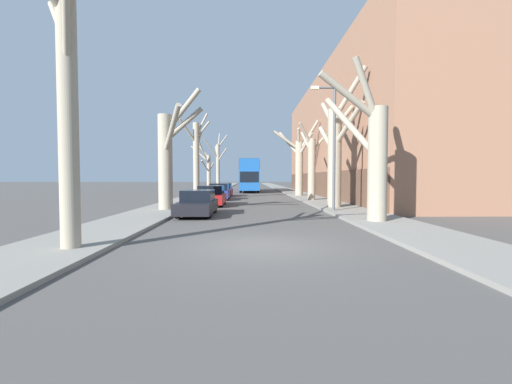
# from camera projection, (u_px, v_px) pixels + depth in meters

# --- Properties ---
(ground_plane) EXTENTS (300.00, 300.00, 0.00)m
(ground_plane) POSITION_uv_depth(u_px,v_px,m) (258.00, 246.00, 9.75)
(ground_plane) COLOR #4C4947
(sidewalk_left) EXTENTS (2.87, 120.00, 0.12)m
(sidewalk_left) POSITION_uv_depth(u_px,v_px,m) (219.00, 189.00, 59.59)
(sidewalk_left) COLOR gray
(sidewalk_left) RESTS_ON ground
(sidewalk_right) EXTENTS (2.87, 120.00, 0.12)m
(sidewalk_right) POSITION_uv_depth(u_px,v_px,m) (282.00, 189.00, 59.80)
(sidewalk_right) COLOR gray
(sidewalk_right) RESTS_ON ground
(building_facade_right) EXTENTS (10.08, 40.69, 12.68)m
(building_facade_right) POSITION_uv_depth(u_px,v_px,m) (361.00, 138.00, 37.21)
(building_facade_right) COLOR #93664C
(building_facade_right) RESTS_ON ground
(street_tree_left_0) EXTENTS (2.72, 3.83, 8.92)m
(street_tree_left_0) POSITION_uv_depth(u_px,v_px,m) (67.00, 99.00, 8.77)
(street_tree_left_0) COLOR gray
(street_tree_left_0) RESTS_ON ground
(street_tree_left_1) EXTENTS (2.58, 3.08, 7.02)m
(street_tree_left_1) POSITION_uv_depth(u_px,v_px,m) (168.00, 156.00, 19.64)
(street_tree_left_1) COLOR gray
(street_tree_left_1) RESTS_ON ground
(street_tree_left_2) EXTENTS (2.57, 2.31, 7.86)m
(street_tree_left_2) POSITION_uv_depth(u_px,v_px,m) (196.00, 157.00, 30.76)
(street_tree_left_2) COLOR gray
(street_tree_left_2) RESTS_ON ground
(street_tree_left_3) EXTENTS (3.05, 2.93, 6.33)m
(street_tree_left_3) POSITION_uv_depth(u_px,v_px,m) (207.00, 170.00, 40.28)
(street_tree_left_3) COLOR gray
(street_tree_left_3) RESTS_ON ground
(street_tree_left_4) EXTENTS (3.49, 3.33, 8.82)m
(street_tree_left_4) POSITION_uv_depth(u_px,v_px,m) (218.00, 164.00, 51.47)
(street_tree_left_4) COLOR gray
(street_tree_left_4) RESTS_ON ground
(street_tree_right_0) EXTENTS (3.08, 2.75, 6.81)m
(street_tree_right_0) POSITION_uv_depth(u_px,v_px,m) (373.00, 154.00, 14.46)
(street_tree_right_0) COLOR gray
(street_tree_right_0) RESTS_ON ground
(street_tree_right_1) EXTENTS (2.73, 4.93, 8.56)m
(street_tree_right_1) POSITION_uv_depth(u_px,v_px,m) (336.00, 149.00, 21.41)
(street_tree_right_1) COLOR gray
(street_tree_right_1) RESTS_ON ground
(street_tree_right_2) EXTENTS (2.76, 2.59, 6.42)m
(street_tree_right_2) POSITION_uv_depth(u_px,v_px,m) (311.00, 166.00, 28.34)
(street_tree_right_2) COLOR gray
(street_tree_right_2) RESTS_ON ground
(street_tree_right_3) EXTENTS (4.61, 4.08, 7.74)m
(street_tree_right_3) POSITION_uv_depth(u_px,v_px,m) (299.00, 162.00, 35.40)
(street_tree_right_3) COLOR gray
(street_tree_right_3) RESTS_ON ground
(double_decker_bus) EXTENTS (2.60, 11.16, 4.35)m
(double_decker_bus) POSITION_uv_depth(u_px,v_px,m) (249.00, 174.00, 47.29)
(double_decker_bus) COLOR #19519E
(double_decker_bus) RESTS_ON ground
(parked_car_0) EXTENTS (1.72, 4.49, 1.31)m
(parked_car_0) POSITION_uv_depth(u_px,v_px,m) (198.00, 203.00, 17.74)
(parked_car_0) COLOR black
(parked_car_0) RESTS_ON ground
(parked_car_1) EXTENTS (1.89, 4.27, 1.39)m
(parked_car_1) POSITION_uv_depth(u_px,v_px,m) (211.00, 196.00, 23.95)
(parked_car_1) COLOR maroon
(parked_car_1) RESTS_ON ground
(parked_car_2) EXTENTS (1.79, 4.12, 1.43)m
(parked_car_2) POSITION_uv_depth(u_px,v_px,m) (219.00, 192.00, 30.37)
(parked_car_2) COLOR navy
(parked_car_2) RESTS_ON ground
(parked_car_3) EXTENTS (1.72, 4.45, 1.38)m
(parked_car_3) POSITION_uv_depth(u_px,v_px,m) (224.00, 190.00, 36.03)
(parked_car_3) COLOR maroon
(parked_car_3) RESTS_ON ground
(lamp_post) EXTENTS (1.40, 0.20, 7.06)m
(lamp_post) POSITION_uv_depth(u_px,v_px,m) (332.00, 141.00, 18.99)
(lamp_post) COLOR #4C4F54
(lamp_post) RESTS_ON ground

